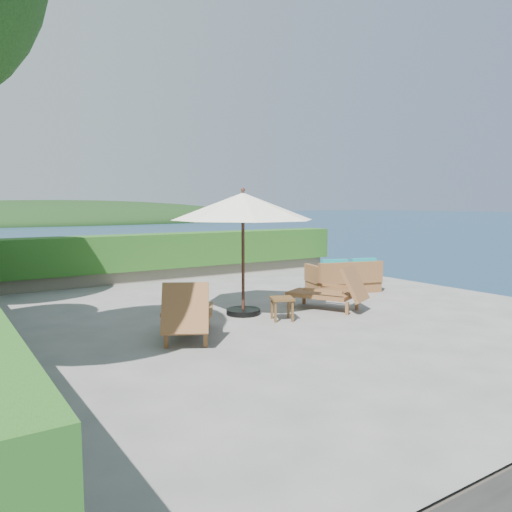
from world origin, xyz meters
TOP-DOWN VIEW (x-y plane):
  - ground at (0.00, 0.00)m, footprint 12.00×12.00m
  - foundation at (0.00, 0.00)m, footprint 12.00×12.00m
  - ocean at (0.00, 0.00)m, footprint 600.00×600.00m
  - offshore_island at (25.00, 140.00)m, footprint 126.00×57.60m
  - planter_wall_far at (0.00, 5.60)m, footprint 12.00×0.60m
  - hedge_far at (0.00, 5.60)m, footprint 12.40×0.90m
  - patio_umbrella at (-0.39, 0.23)m, footprint 3.71×3.71m
  - lounge_left at (-2.13, -0.85)m, footprint 1.50×1.89m
  - lounge_right at (1.38, -0.44)m, footprint 1.33×1.78m
  - side_table at (-0.04, -0.63)m, footprint 0.55×0.55m
  - wicker_loveseat at (3.15, 1.05)m, footprint 1.94×1.33m

SIDE VIEW (x-z plane):
  - offshore_island at x=25.00m, z-range -9.30..3.30m
  - ocean at x=0.00m, z-range -3.00..-3.00m
  - foundation at x=0.00m, z-range -3.05..-0.05m
  - ground at x=0.00m, z-range 0.00..0.00m
  - planter_wall_far at x=0.00m, z-range 0.00..0.36m
  - wicker_loveseat at x=3.15m, z-range -0.10..0.77m
  - side_table at x=-0.04m, z-range 0.14..0.59m
  - lounge_right at x=1.38m, z-range -0.08..0.87m
  - lounge_left at x=-2.13m, z-range -0.08..0.93m
  - hedge_far at x=0.00m, z-range 0.35..1.35m
  - patio_umbrella at x=-0.39m, z-range 0.88..3.43m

